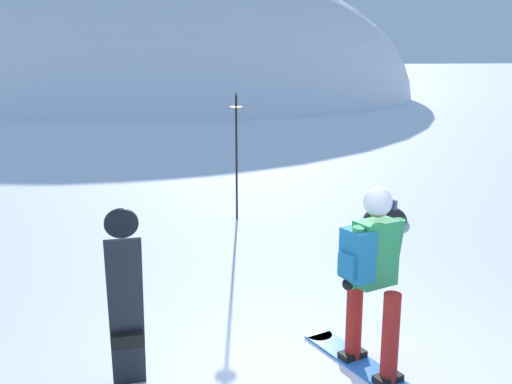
% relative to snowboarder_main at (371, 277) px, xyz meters
% --- Properties ---
extents(ridge_peak_main, '(29.54, 26.59, 16.54)m').
position_rel_snowboarder_main_xyz_m(ridge_peak_main, '(1.96, 33.51, -0.92)').
color(ridge_peak_main, white).
rests_on(ridge_peak_main, ground).
extents(snowboarder_main, '(0.73, 1.77, 1.71)m').
position_rel_snowboarder_main_xyz_m(snowboarder_main, '(0.00, 0.00, 0.00)').
color(snowboarder_main, blue).
rests_on(snowboarder_main, ground).
extents(spare_snowboard, '(0.28, 0.49, 1.60)m').
position_rel_snowboarder_main_xyz_m(spare_snowboard, '(-2.09, 0.13, -0.11)').
color(spare_snowboard, black).
rests_on(spare_snowboard, ground).
extents(piste_marker_near, '(0.20, 0.20, 2.20)m').
position_rel_snowboarder_main_xyz_m(piste_marker_near, '(-0.12, 5.19, 0.33)').
color(piste_marker_near, black).
rests_on(piste_marker_near, ground).
extents(rock_dark, '(0.77, 0.66, 0.54)m').
position_rel_snowboarder_main_xyz_m(rock_dark, '(2.33, 4.47, -0.92)').
color(rock_dark, '#282628').
rests_on(rock_dark, ground).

